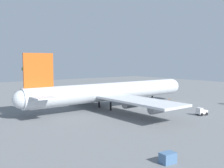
{
  "coord_description": "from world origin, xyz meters",
  "views": [
    {
      "loc": [
        -60.2,
        -78.38,
        17.84
      ],
      "look_at": [
        0.0,
        0.0,
        9.05
      ],
      "focal_mm": 42.46,
      "sensor_mm": 36.0,
      "label": 1
    }
  ],
  "objects_px": {
    "catering_truck": "(68,94)",
    "safety_cone_nose": "(169,99)",
    "cargo_container_fore": "(168,158)",
    "cargo_loader": "(201,112)",
    "cargo_airplane": "(111,92)"
  },
  "relations": [
    {
      "from": "catering_truck",
      "to": "safety_cone_nose",
      "type": "height_order",
      "value": "catering_truck"
    },
    {
      "from": "safety_cone_nose",
      "to": "catering_truck",
      "type": "bearing_deg",
      "value": 129.66
    },
    {
      "from": "catering_truck",
      "to": "cargo_container_fore",
      "type": "bearing_deg",
      "value": -107.27
    },
    {
      "from": "cargo_loader",
      "to": "catering_truck",
      "type": "bearing_deg",
      "value": 101.08
    },
    {
      "from": "cargo_airplane",
      "to": "cargo_loader",
      "type": "height_order",
      "value": "cargo_airplane"
    },
    {
      "from": "cargo_airplane",
      "to": "catering_truck",
      "type": "xyz_separation_m",
      "value": [
        2.21,
        38.31,
        -4.89
      ]
    },
    {
      "from": "cargo_container_fore",
      "to": "safety_cone_nose",
      "type": "bearing_deg",
      "value": 40.03
    },
    {
      "from": "catering_truck",
      "to": "cargo_container_fore",
      "type": "distance_m",
      "value": 91.26
    },
    {
      "from": "cargo_loader",
      "to": "safety_cone_nose",
      "type": "bearing_deg",
      "value": 57.6
    },
    {
      "from": "cargo_airplane",
      "to": "catering_truck",
      "type": "bearing_deg",
      "value": 86.7
    },
    {
      "from": "cargo_airplane",
      "to": "cargo_container_fore",
      "type": "distance_m",
      "value": 55.05
    },
    {
      "from": "cargo_container_fore",
      "to": "safety_cone_nose",
      "type": "height_order",
      "value": "cargo_container_fore"
    },
    {
      "from": "cargo_airplane",
      "to": "cargo_loader",
      "type": "bearing_deg",
      "value": -61.82
    },
    {
      "from": "cargo_airplane",
      "to": "catering_truck",
      "type": "height_order",
      "value": "cargo_airplane"
    },
    {
      "from": "cargo_container_fore",
      "to": "safety_cone_nose",
      "type": "distance_m",
      "value": 76.48
    }
  ]
}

